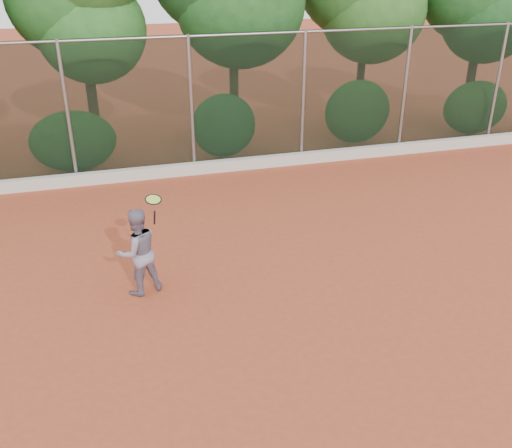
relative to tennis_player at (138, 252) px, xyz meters
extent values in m
plane|color=#A84327|center=(1.94, -1.45, -0.77)|extent=(80.00, 80.00, 0.00)
cube|color=beige|center=(1.94, 5.37, -0.62)|extent=(24.00, 0.20, 0.30)
imported|color=gray|center=(0.00, 0.00, 0.00)|extent=(0.90, 0.79, 1.55)
cube|color=black|center=(1.94, 5.55, 0.98)|extent=(24.00, 0.01, 3.50)
cylinder|color=gray|center=(1.94, 5.55, 2.68)|extent=(24.00, 0.06, 0.06)
cylinder|color=gray|center=(-1.06, 5.55, 0.98)|extent=(0.09, 0.09, 3.50)
cylinder|color=gray|center=(1.94, 5.55, 0.98)|extent=(0.09, 0.09, 3.50)
cylinder|color=gray|center=(4.94, 5.55, 0.98)|extent=(0.09, 0.09, 3.50)
cylinder|color=gray|center=(7.94, 5.55, 0.98)|extent=(0.09, 0.09, 3.50)
cylinder|color=gray|center=(10.94, 5.55, 0.98)|extent=(0.09, 0.09, 3.50)
cylinder|color=#452B1A|center=(-0.46, 7.85, 0.43)|extent=(0.28, 0.28, 2.40)
ellipsoid|color=#266021|center=(-0.26, 7.75, 2.63)|extent=(2.90, 2.40, 2.80)
cylinder|color=#45311A|center=(3.54, 7.55, 0.73)|extent=(0.26, 0.26, 3.00)
ellipsoid|color=#2C6D29|center=(3.74, 7.45, 3.23)|extent=(3.60, 3.00, 3.50)
cylinder|color=#462A1B|center=(7.64, 7.75, 0.58)|extent=(0.24, 0.24, 2.70)
ellipsoid|color=#29591E|center=(7.84, 7.65, 2.93)|extent=(3.20, 2.70, 3.10)
cylinder|color=#3C2317|center=(11.34, 7.35, 0.48)|extent=(0.28, 0.28, 2.50)
ellipsoid|color=#256024|center=(11.54, 7.25, 2.73)|extent=(3.00, 2.50, 2.90)
ellipsoid|color=#35752C|center=(-1.06, 6.35, 0.08)|extent=(2.20, 1.16, 1.60)
ellipsoid|color=#2B712E|center=(2.94, 6.35, 0.18)|extent=(1.80, 1.04, 1.76)
ellipsoid|color=#36712B|center=(6.94, 6.35, 0.28)|extent=(2.00, 1.10, 1.84)
ellipsoid|color=#39722B|center=(10.94, 6.35, 0.13)|extent=(2.16, 1.12, 1.64)
cylinder|color=black|center=(0.33, 0.03, 0.58)|extent=(0.05, 0.11, 0.28)
torus|color=black|center=(0.33, -0.03, 0.93)|extent=(0.33, 0.32, 0.10)
cylinder|color=#BBD83F|center=(0.33, -0.03, 0.93)|extent=(0.28, 0.27, 0.07)
camera|label=1|loc=(-0.37, -8.61, 4.60)|focal=40.00mm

